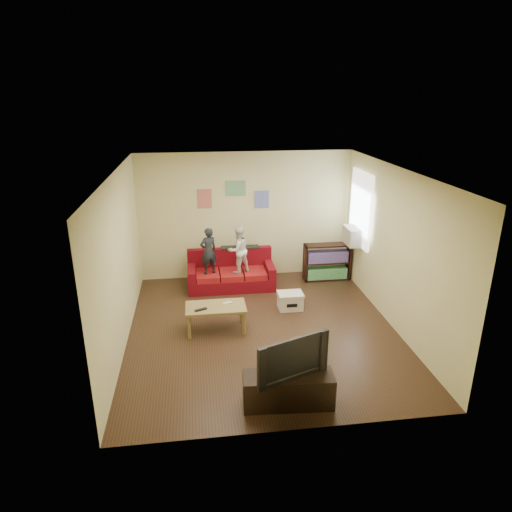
{
  "coord_description": "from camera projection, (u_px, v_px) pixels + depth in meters",
  "views": [
    {
      "loc": [
        -1.04,
        -6.86,
        3.85
      ],
      "look_at": [
        0.0,
        0.8,
        1.05
      ],
      "focal_mm": 32.0,
      "sensor_mm": 36.0,
      "label": 1
    }
  ],
  "objects": [
    {
      "name": "child_b",
      "position": [
        238.0,
        250.0,
        9.15
      ],
      "size": [
        0.57,
        0.52,
        0.96
      ],
      "primitive_type": "imported",
      "rotation": [
        0.0,
        0.0,
        3.57
      ],
      "color": "white",
      "rests_on": "sofa"
    },
    {
      "name": "tv_stand",
      "position": [
        288.0,
        390.0,
        5.88
      ],
      "size": [
        1.19,
        0.47,
        0.44
      ],
      "primitive_type": "cube",
      "rotation": [
        0.0,
        0.0,
        -0.07
      ],
      "color": "black",
      "rests_on": "ground"
    },
    {
      "name": "artwork_left",
      "position": [
        204.0,
        199.0,
        9.44
      ],
      "size": [
        0.3,
        0.01,
        0.4
      ],
      "primitive_type": "cube",
      "color": "#D87266",
      "rests_on": "room_shell"
    },
    {
      "name": "artwork_center",
      "position": [
        236.0,
        188.0,
        9.45
      ],
      "size": [
        0.42,
        0.01,
        0.32
      ],
      "primitive_type": "cube",
      "color": "#72B27F",
      "rests_on": "room_shell"
    },
    {
      "name": "ac_unit",
      "position": [
        353.0,
        236.0,
        9.26
      ],
      "size": [
        0.28,
        0.55,
        0.35
      ],
      "primitive_type": "cube",
      "color": "#B7B2A3",
      "rests_on": "window"
    },
    {
      "name": "tissue",
      "position": [
        279.0,
        294.0,
        9.08
      ],
      "size": [
        0.12,
        0.12,
        0.1
      ],
      "primitive_type": "sphere",
      "rotation": [
        0.0,
        0.0,
        0.23
      ],
      "color": "beige",
      "rests_on": "ground"
    },
    {
      "name": "game_controller",
      "position": [
        227.0,
        303.0,
        7.71
      ],
      "size": [
        0.16,
        0.08,
        0.03
      ],
      "primitive_type": "cube",
      "rotation": [
        0.0,
        0.0,
        0.22
      ],
      "color": "white",
      "rests_on": "coffee_table"
    },
    {
      "name": "bookshelf",
      "position": [
        327.0,
        264.0,
        9.8
      ],
      "size": [
        0.99,
        0.3,
        0.79
      ],
      "color": "black",
      "rests_on": "ground"
    },
    {
      "name": "room_shell",
      "position": [
        263.0,
        255.0,
        7.37
      ],
      "size": [
        4.52,
        5.02,
        2.72
      ],
      "color": "#3F291A",
      "rests_on": "ground"
    },
    {
      "name": "window",
      "position": [
        360.0,
        209.0,
        9.09
      ],
      "size": [
        0.04,
        1.08,
        1.48
      ],
      "primitive_type": "cube",
      "color": "white",
      "rests_on": "room_shell"
    },
    {
      "name": "child_a",
      "position": [
        208.0,
        251.0,
        9.07
      ],
      "size": [
        0.41,
        0.35,
        0.96
      ],
      "primitive_type": "imported",
      "rotation": [
        0.0,
        0.0,
        3.54
      ],
      "color": "black",
      "rests_on": "sofa"
    },
    {
      "name": "artwork_right",
      "position": [
        262.0,
        199.0,
        9.61
      ],
      "size": [
        0.3,
        0.01,
        0.38
      ],
      "primitive_type": "cube",
      "color": "#727FCC",
      "rests_on": "room_shell"
    },
    {
      "name": "television",
      "position": [
        289.0,
        356.0,
        5.71
      ],
      "size": [
        1.0,
        0.49,
        0.58
      ],
      "primitive_type": "imported",
      "rotation": [
        0.0,
        0.0,
        0.37
      ],
      "color": "black",
      "rests_on": "tv_stand"
    },
    {
      "name": "sofa",
      "position": [
        231.0,
        274.0,
        9.48
      ],
      "size": [
        1.77,
        0.81,
        0.78
      ],
      "color": "maroon",
      "rests_on": "ground"
    },
    {
      "name": "remote",
      "position": [
        201.0,
        310.0,
        7.5
      ],
      "size": [
        0.21,
        0.13,
        0.02
      ],
      "primitive_type": "cube",
      "rotation": [
        0.0,
        0.0,
        0.4
      ],
      "color": "black",
      "rests_on": "coffee_table"
    },
    {
      "name": "coffee_table",
      "position": [
        216.0,
        310.0,
        7.67
      ],
      "size": [
        1.01,
        0.55,
        0.45
      ],
      "color": "olive",
      "rests_on": "ground"
    },
    {
      "name": "file_box",
      "position": [
        290.0,
        301.0,
        8.51
      ],
      "size": [
        0.46,
        0.35,
        0.32
      ],
      "color": "white",
      "rests_on": "ground"
    }
  ]
}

